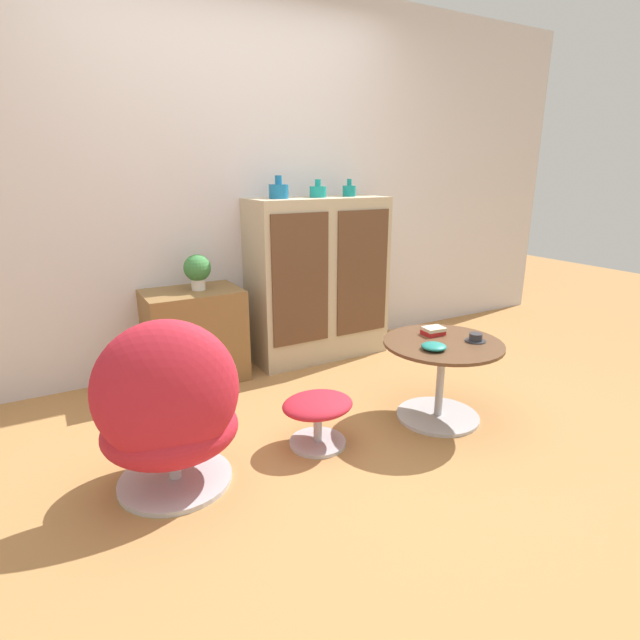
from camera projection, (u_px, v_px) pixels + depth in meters
The scene contains 14 objects.
ground_plane at pixel (337, 445), 2.61m from camera, with size 12.00×12.00×0.00m, color #A87542.
wall_back at pixel (228, 182), 3.45m from camera, with size 6.40×0.06×2.60m.
sideboard at pixel (318, 279), 3.73m from camera, with size 1.02×0.43×1.19m.
tv_console at pixel (195, 336), 3.35m from camera, with size 0.62×0.44×0.62m.
egg_chair at pixel (169, 413), 2.15m from camera, with size 0.70×0.66×0.82m.
ottoman at pixel (318, 411), 2.57m from camera, with size 0.38×0.32×0.27m.
coffee_table at pixel (441, 371), 2.82m from camera, with size 0.66×0.66×0.47m.
vase_leftmost at pixel (279, 191), 3.40m from camera, with size 0.14×0.14×0.15m.
vase_inner_left at pixel (318, 191), 3.55m from camera, with size 0.12×0.12×0.12m.
vase_inner_right at pixel (349, 190), 3.67m from camera, with size 0.10×0.10×0.13m.
potted_plant at pixel (197, 270), 3.25m from camera, with size 0.18×0.18×0.23m.
teacup at pixel (476, 338), 2.77m from camera, with size 0.11×0.11×0.05m.
book_stack at pixel (433, 331), 2.88m from camera, with size 0.13×0.11×0.04m.
bowl at pixel (434, 346), 2.64m from camera, with size 0.13×0.13×0.04m.
Camera 1 is at (-1.23, -1.96, 1.38)m, focal length 28.00 mm.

